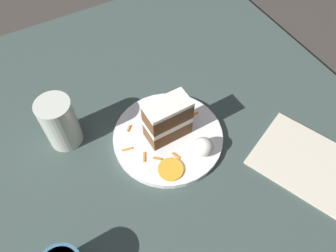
# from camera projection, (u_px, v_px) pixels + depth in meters

# --- Properties ---
(ground_plane) EXTENTS (6.00, 6.00, 0.00)m
(ground_plane) POSITION_uv_depth(u_px,v_px,m) (157.00, 156.00, 0.75)
(ground_plane) COLOR #38332D
(ground_plane) RESTS_ON ground
(dining_table) EXTENTS (1.04, 1.12, 0.03)m
(dining_table) POSITION_uv_depth(u_px,v_px,m) (157.00, 153.00, 0.74)
(dining_table) COLOR #384742
(dining_table) RESTS_ON ground
(plate) EXTENTS (0.25, 0.25, 0.01)m
(plate) POSITION_uv_depth(u_px,v_px,m) (168.00, 137.00, 0.74)
(plate) COLOR white
(plate) RESTS_ON dining_table
(cake_slice) EXTENTS (0.10, 0.06, 0.10)m
(cake_slice) POSITION_uv_depth(u_px,v_px,m) (168.00, 120.00, 0.70)
(cake_slice) COLOR brown
(cake_slice) RESTS_ON plate
(cream_dollop) EXTENTS (0.05, 0.04, 0.04)m
(cream_dollop) POSITION_uv_depth(u_px,v_px,m) (203.00, 147.00, 0.69)
(cream_dollop) COLOR white
(cream_dollop) RESTS_ON plate
(orange_garnish) EXTENTS (0.05, 0.05, 0.00)m
(orange_garnish) POSITION_uv_depth(u_px,v_px,m) (172.00, 168.00, 0.68)
(orange_garnish) COLOR orange
(orange_garnish) RESTS_ON plate
(carrot_shreds_scatter) EXTENTS (0.20, 0.14, 0.00)m
(carrot_shreds_scatter) POSITION_uv_depth(u_px,v_px,m) (163.00, 134.00, 0.73)
(carrot_shreds_scatter) COLOR orange
(carrot_shreds_scatter) RESTS_ON plate
(drinking_glass) EXTENTS (0.07, 0.07, 0.12)m
(drinking_glass) POSITION_uv_depth(u_px,v_px,m) (61.00, 125.00, 0.70)
(drinking_glass) COLOR beige
(drinking_glass) RESTS_ON dining_table
(menu_card) EXTENTS (0.26, 0.31, 0.00)m
(menu_card) POSITION_uv_depth(u_px,v_px,m) (317.00, 168.00, 0.70)
(menu_card) COLOR beige
(menu_card) RESTS_ON dining_table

